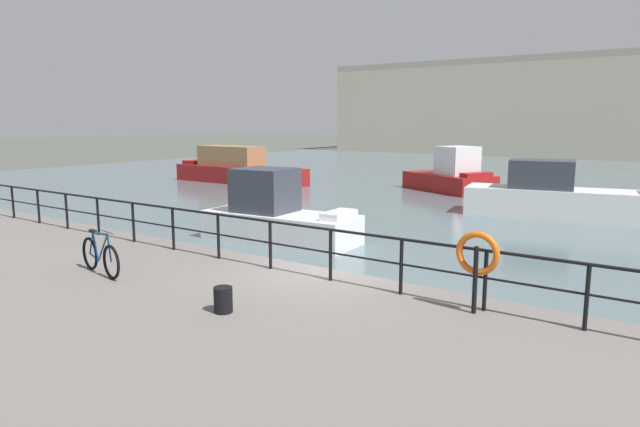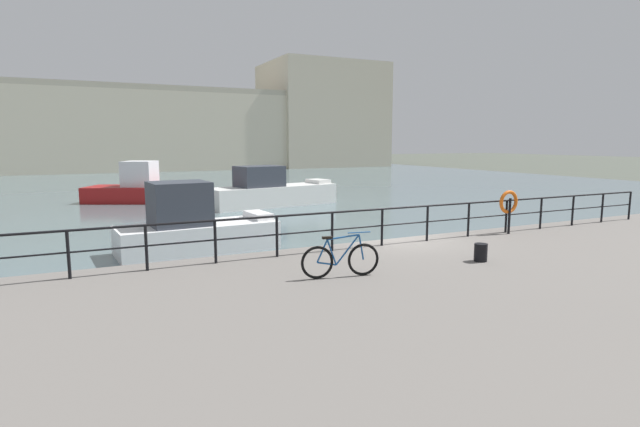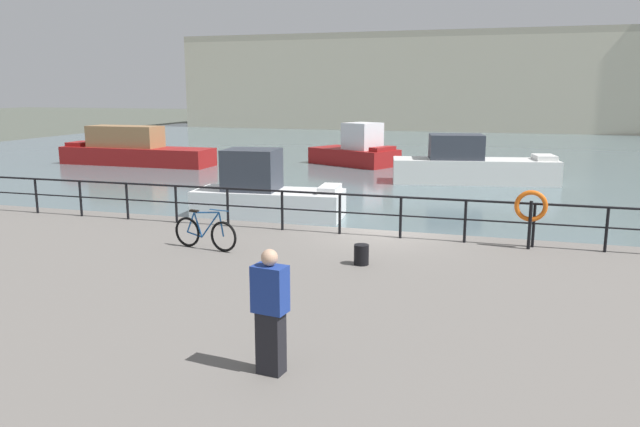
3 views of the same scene
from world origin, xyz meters
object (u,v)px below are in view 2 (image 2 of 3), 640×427
moored_cabin_cruiser (271,191)px  moored_harbor_tender (134,188)px  parked_bicycle (340,260)px  mooring_bollard (481,252)px  harbor_building (205,127)px  moored_green_narrowboat (194,227)px  life_ring_stand (509,204)px

moored_cabin_cruiser → moored_harbor_tender: size_ratio=1.39×
moored_harbor_tender → parked_bicycle: size_ratio=3.36×
moored_harbor_tender → mooring_bollard: bearing=-50.1°
harbor_building → moored_green_narrowboat: harbor_building is taller
harbor_building → moored_harbor_tender: (-13.43, -38.54, -5.04)m
moored_cabin_cruiser → parked_bicycle: size_ratio=4.66×
moored_green_narrowboat → mooring_bollard: (5.40, -7.91, 0.19)m
mooring_bollard → harbor_building: bearing=83.1°
moored_harbor_tender → mooring_bollard: size_ratio=13.38×
moored_green_narrowboat → moored_cabin_cruiser: bearing=53.0°
moored_green_narrowboat → life_ring_stand: moored_green_narrowboat is taller
moored_harbor_tender → parked_bicycle: (2.04, -23.88, 0.36)m
harbor_building → life_ring_stand: harbor_building is taller
moored_cabin_cruiser → parked_bicycle: 18.98m
moored_harbor_tender → mooring_bollard: 24.80m
harbor_building → moored_green_narrowboat: bearing=-103.3°
moored_green_narrowboat → parked_bicycle: size_ratio=3.13×
parked_bicycle → life_ring_stand: bearing=27.5°
parked_bicycle → moored_harbor_tender: bearing=105.3°
moored_green_narrowboat → moored_harbor_tender: moored_harbor_tender is taller
moored_harbor_tender → moored_cabin_cruiser: bearing=-12.0°
harbor_building → moored_harbor_tender: 41.12m
moored_green_narrowboat → moored_harbor_tender: (-0.45, 16.19, 0.00)m
harbor_building → mooring_bollard: 63.28m
harbor_building → parked_bicycle: (-11.39, -62.42, -4.68)m
moored_harbor_tender → mooring_bollard: moored_harbor_tender is taller
life_ring_stand → parked_bicycle: bearing=-162.8°
moored_green_narrowboat → parked_bicycle: moored_green_narrowboat is taller
parked_bicycle → life_ring_stand: life_ring_stand is taller
moored_harbor_tender → mooring_bollard: (5.85, -24.10, 0.19)m
harbor_building → moored_cabin_cruiser: (-6.31, -44.14, -5.05)m
moored_green_narrowboat → mooring_bollard: size_ratio=12.48×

